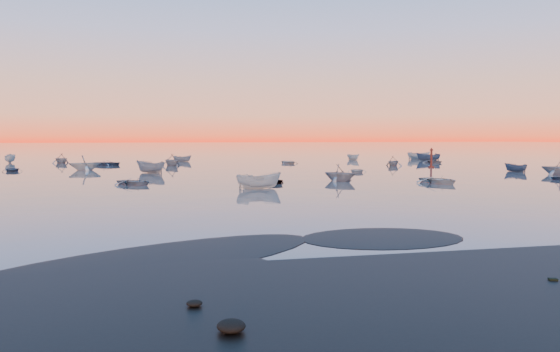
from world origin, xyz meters
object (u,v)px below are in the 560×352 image
object	(u,v)px
boat_near_left	(135,185)
boat_near_right	(558,175)
channel_marker	(431,159)
boat_near_center	(259,189)

from	to	relation	value
boat_near_left	boat_near_right	distance (m)	47.92
boat_near_left	channel_marker	world-z (taller)	channel_marker
boat_near_left	boat_near_center	bearing A→B (deg)	-76.71
boat_near_center	boat_near_right	bearing A→B (deg)	-77.68
boat_near_right	channel_marker	bearing A→B (deg)	-99.69
boat_near_center	channel_marker	world-z (taller)	channel_marker
boat_near_center	boat_near_right	xyz separation A→B (m)	(37.36, 8.83, 0.00)
boat_near_center	boat_near_right	distance (m)	38.39
boat_near_left	boat_near_right	size ratio (longest dim) A/B	0.91
boat_near_center	channel_marker	size ratio (longest dim) A/B	1.32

